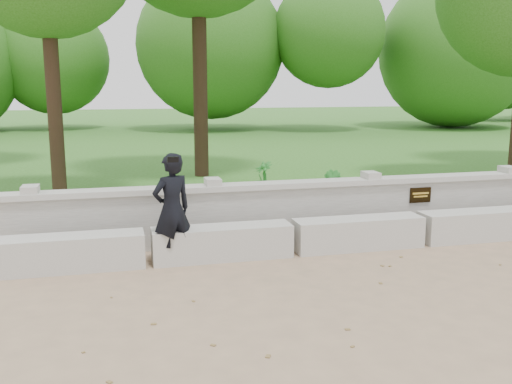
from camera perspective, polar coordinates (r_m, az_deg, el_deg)
ground at (r=7.41m, az=23.49°, el=-8.65°), size 80.00×80.00×0.00m
lawn at (r=20.09m, az=-1.50°, el=4.36°), size 40.00×22.00×0.25m
concrete_bench at (r=8.85m, az=16.12°, el=-3.57°), size 11.90×0.45×0.45m
parapet_wall at (r=9.39m, az=14.05°, el=-1.16°), size 12.50×0.35×0.90m
man_main at (r=7.49m, az=-8.41°, el=-1.75°), size 0.64×0.60×1.48m
shrub_a at (r=9.08m, az=-23.11°, el=-1.70°), size 0.33×0.35×0.56m
shrub_b at (r=9.62m, az=7.54°, el=0.13°), size 0.39×0.44×0.68m
shrub_d at (r=10.89m, az=0.75°, el=1.36°), size 0.45×0.47×0.65m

